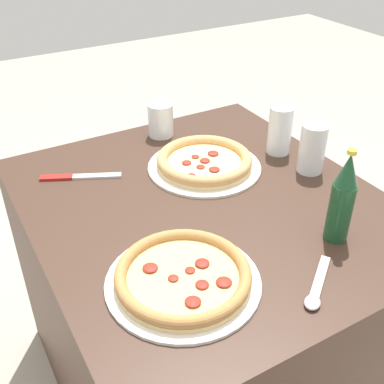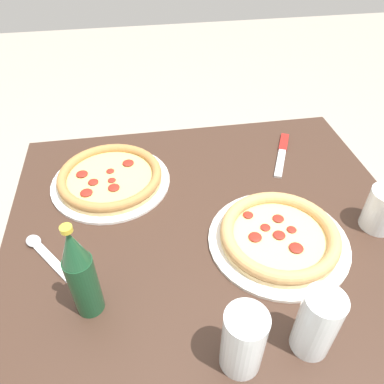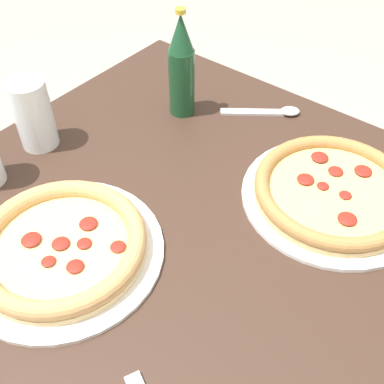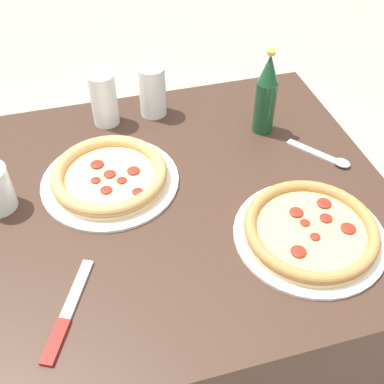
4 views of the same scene
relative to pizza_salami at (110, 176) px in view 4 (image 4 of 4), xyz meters
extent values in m
plane|color=#A89E8E|center=(0.15, -0.09, -0.79)|extent=(8.00, 8.00, 0.00)
cube|color=#3D281E|center=(0.15, -0.09, -0.40)|extent=(1.01, 0.90, 0.77)
cylinder|color=silver|center=(0.00, 0.00, -0.02)|extent=(0.34, 0.34, 0.01)
cylinder|color=#E5C689|center=(0.00, 0.00, -0.01)|extent=(0.28, 0.28, 0.01)
cylinder|color=#EACC7F|center=(0.00, 0.00, 0.00)|extent=(0.24, 0.24, 0.00)
torus|color=tan|center=(0.00, 0.00, 0.01)|extent=(0.28, 0.28, 0.03)
ellipsoid|color=maroon|center=(-0.02, 0.05, 0.01)|extent=(0.03, 0.03, 0.01)
ellipsoid|color=maroon|center=(0.00, 0.00, 0.01)|extent=(0.03, 0.03, 0.01)
ellipsoid|color=maroon|center=(-0.02, -0.05, 0.01)|extent=(0.03, 0.03, 0.01)
ellipsoid|color=maroon|center=(0.05, -0.08, 0.01)|extent=(0.03, 0.03, 0.01)
ellipsoid|color=maroon|center=(-0.03, -0.01, 0.00)|extent=(0.02, 0.02, 0.01)
ellipsoid|color=maroon|center=(0.03, -0.03, 0.00)|extent=(0.02, 0.02, 0.01)
ellipsoid|color=maroon|center=(0.06, 0.00, 0.01)|extent=(0.03, 0.03, 0.01)
cylinder|color=white|center=(0.39, -0.29, -0.02)|extent=(0.33, 0.33, 0.01)
cylinder|color=#DBB775|center=(0.39, -0.29, -0.01)|extent=(0.29, 0.29, 0.01)
cylinder|color=#E5C170|center=(0.39, -0.29, 0.00)|extent=(0.25, 0.25, 0.00)
torus|color=#AD7A42|center=(0.39, -0.29, 0.01)|extent=(0.29, 0.29, 0.03)
ellipsoid|color=maroon|center=(0.44, -0.27, 0.01)|extent=(0.03, 0.03, 0.01)
ellipsoid|color=maroon|center=(0.39, -0.27, 0.00)|extent=(0.02, 0.02, 0.00)
ellipsoid|color=maroon|center=(0.34, -0.34, 0.01)|extent=(0.03, 0.03, 0.01)
ellipsoid|color=maroon|center=(0.47, -0.31, 0.01)|extent=(0.03, 0.03, 0.01)
ellipsoid|color=maroon|center=(0.39, -0.31, 0.00)|extent=(0.02, 0.02, 0.00)
ellipsoid|color=maroon|center=(0.38, -0.24, 0.01)|extent=(0.03, 0.03, 0.01)
ellipsoid|color=maroon|center=(0.46, -0.23, 0.01)|extent=(0.03, 0.03, 0.01)
cylinder|color=white|center=(0.03, 0.25, 0.05)|extent=(0.07, 0.07, 0.15)
cylinder|color=silver|center=(0.03, 0.25, 0.04)|extent=(0.06, 0.06, 0.11)
cylinder|color=white|center=(0.16, 0.26, 0.05)|extent=(0.08, 0.08, 0.15)
cylinder|color=beige|center=(0.16, 0.26, 0.03)|extent=(0.06, 0.06, 0.09)
cylinder|color=#194728|center=(0.44, 0.10, 0.05)|extent=(0.06, 0.06, 0.15)
cone|color=#194728|center=(0.44, 0.10, 0.17)|extent=(0.05, 0.05, 0.08)
cylinder|color=gold|center=(0.44, 0.10, 0.21)|extent=(0.02, 0.02, 0.01)
cube|color=maroon|center=(-0.16, -0.40, -0.02)|extent=(0.06, 0.09, 0.01)
cube|color=silver|center=(-0.11, -0.29, -0.02)|extent=(0.08, 0.13, 0.01)
cube|color=silver|center=(0.53, -0.03, -0.02)|extent=(0.10, 0.13, 0.01)
ellipsoid|color=silver|center=(0.58, -0.09, -0.01)|extent=(0.05, 0.05, 0.02)
camera|label=1|loc=(1.05, -0.65, 0.70)|focal=45.00mm
camera|label=2|loc=(0.30, 0.55, 0.66)|focal=35.00mm
camera|label=3|loc=(-0.25, -0.47, 0.62)|focal=45.00mm
camera|label=4|loc=(-0.04, -0.88, 0.78)|focal=45.00mm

